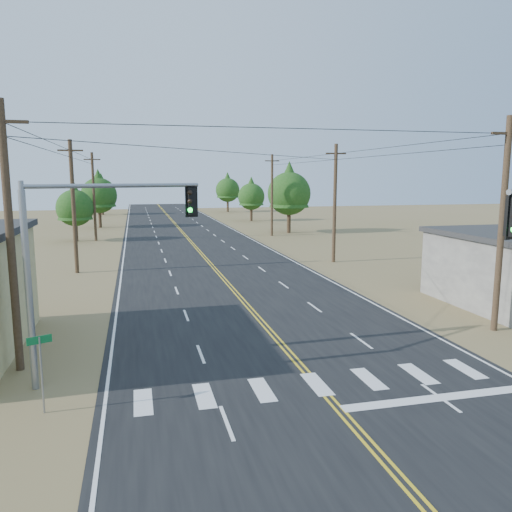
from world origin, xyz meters
name	(u,v)px	position (x,y,z in m)	size (l,w,h in m)	color
road	(217,271)	(0.00, 30.00, 0.01)	(15.00, 200.00, 0.02)	black
utility_pole_left_near	(10,236)	(-10.50, 12.00, 5.12)	(1.80, 0.30, 10.00)	#4C3826
utility_pole_left_mid	(73,206)	(-10.50, 32.00, 5.12)	(1.80, 0.30, 10.00)	#4C3826
utility_pole_left_far	(94,196)	(-10.50, 52.00, 5.12)	(1.80, 0.30, 10.00)	#4C3826
utility_pole_right_near	(502,224)	(10.50, 12.00, 5.12)	(1.80, 0.30, 10.00)	#4C3826
utility_pole_right_mid	(335,202)	(10.50, 32.00, 5.12)	(1.80, 0.30, 10.00)	#4C3826
utility_pole_right_far	(272,194)	(10.50, 52.00, 5.12)	(1.80, 0.30, 10.00)	#4C3826
signal_mast_left	(84,245)	(-7.81, 10.69, 4.88)	(6.18, 2.54, 7.15)	gray
street_sign	(41,362)	(-9.00, 8.00, 1.67)	(0.69, 0.32, 2.49)	gray
tree_left_near	(75,204)	(-12.63, 52.07, 4.22)	(4.14, 4.14, 6.90)	#3F2D1E
tree_left_mid	(99,192)	(-10.97, 67.44, 5.16)	(5.06, 5.06, 8.44)	#3F2D1E
tree_left_far	(102,189)	(-12.13, 93.41, 4.91)	(4.82, 4.82, 8.04)	#3F2D1E
tree_right_near	(289,189)	(13.53, 54.61, 5.69)	(5.59, 5.59, 9.31)	#3F2D1E
tree_right_mid	(251,194)	(12.80, 73.17, 4.49)	(4.41, 4.41, 7.35)	#3F2D1E
tree_right_far	(228,188)	(12.94, 95.54, 5.06)	(4.97, 4.97, 8.28)	#3F2D1E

